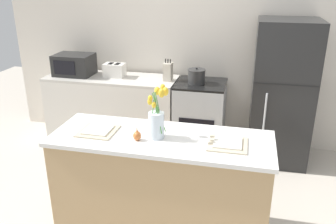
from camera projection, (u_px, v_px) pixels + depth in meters
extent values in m
cube|color=silver|center=(199.00, 40.00, 4.53)|extent=(5.20, 0.08, 2.70)
cube|color=tan|center=(161.00, 187.00, 3.04)|extent=(1.76, 0.62, 0.88)
cube|color=silver|center=(161.00, 139.00, 2.88)|extent=(1.80, 0.66, 0.03)
cube|color=silver|center=(113.00, 111.00, 4.72)|extent=(1.68, 0.60, 0.88)
cube|color=beige|center=(111.00, 78.00, 4.55)|extent=(1.68, 0.60, 0.03)
cube|color=#B2B5B7|center=(200.00, 118.00, 4.47)|extent=(0.60, 0.60, 0.88)
cube|color=black|center=(201.00, 84.00, 4.31)|extent=(0.60, 0.60, 0.02)
cube|color=black|center=(196.00, 130.00, 4.21)|extent=(0.42, 0.01, 0.29)
cube|color=black|center=(282.00, 93.00, 4.13)|extent=(0.68, 0.64, 1.68)
cube|color=black|center=(286.00, 85.00, 3.76)|extent=(0.67, 0.01, 0.01)
cylinder|color=#B2B5B7|center=(264.00, 124.00, 3.96)|extent=(0.02, 0.02, 0.73)
cylinder|color=silver|center=(156.00, 125.00, 2.82)|extent=(0.13, 0.13, 0.21)
cylinder|color=#4C9342|center=(159.00, 113.00, 2.78)|extent=(0.11, 0.02, 0.31)
ellipsoid|color=yellow|center=(166.00, 92.00, 2.70)|extent=(0.05, 0.05, 0.07)
cylinder|color=#4C9342|center=(159.00, 111.00, 2.80)|extent=(0.05, 0.08, 0.33)
ellipsoid|color=yellow|center=(163.00, 87.00, 2.77)|extent=(0.04, 0.04, 0.06)
cylinder|color=#4C9342|center=(157.00, 113.00, 2.81)|extent=(0.02, 0.10, 0.29)
ellipsoid|color=yellow|center=(157.00, 91.00, 2.79)|extent=(0.05, 0.05, 0.07)
cylinder|color=#4C9342|center=(154.00, 117.00, 2.82)|extent=(0.08, 0.06, 0.21)
ellipsoid|color=yellow|center=(150.00, 102.00, 2.81)|extent=(0.04, 0.04, 0.06)
cylinder|color=#4C9342|center=(152.00, 116.00, 2.78)|extent=(0.03, 0.02, 0.27)
ellipsoid|color=yellow|center=(150.00, 98.00, 2.72)|extent=(0.04, 0.04, 0.05)
cylinder|color=#4C9342|center=(156.00, 119.00, 2.79)|extent=(0.02, 0.06, 0.22)
ellipsoid|color=yellow|center=(154.00, 105.00, 2.73)|extent=(0.03, 0.03, 0.05)
cylinder|color=#4C9342|center=(158.00, 113.00, 2.76)|extent=(0.09, 0.09, 0.31)
ellipsoid|color=yellow|center=(161.00, 93.00, 2.65)|extent=(0.05, 0.05, 0.07)
ellipsoid|color=#C66B33|center=(137.00, 136.00, 2.80)|extent=(0.07, 0.07, 0.08)
cone|color=#C66B33|center=(137.00, 131.00, 2.78)|extent=(0.04, 0.04, 0.03)
cylinder|color=brown|center=(137.00, 129.00, 2.78)|extent=(0.01, 0.01, 0.01)
cube|color=beige|center=(98.00, 131.00, 2.96)|extent=(0.30, 0.30, 0.01)
cube|color=silver|center=(98.00, 130.00, 2.96)|extent=(0.22, 0.22, 0.01)
cube|color=beige|center=(228.00, 144.00, 2.74)|extent=(0.30, 0.30, 0.01)
cube|color=silver|center=(228.00, 143.00, 2.73)|extent=(0.22, 0.22, 0.01)
cube|color=silver|center=(115.00, 70.00, 4.53)|extent=(0.26, 0.18, 0.17)
cube|color=black|center=(111.00, 64.00, 4.51)|extent=(0.05, 0.11, 0.01)
cube|color=black|center=(118.00, 64.00, 4.49)|extent=(0.05, 0.11, 0.01)
cube|color=black|center=(104.00, 68.00, 4.55)|extent=(0.02, 0.02, 0.02)
cylinder|color=#2D2D2D|center=(197.00, 77.00, 4.25)|extent=(0.21, 0.21, 0.16)
cylinder|color=#2D2D2D|center=(197.00, 70.00, 4.22)|extent=(0.21, 0.21, 0.01)
sphere|color=black|center=(197.00, 68.00, 4.22)|extent=(0.02, 0.02, 0.02)
cube|color=black|center=(74.00, 65.00, 4.61)|extent=(0.48, 0.36, 0.27)
cube|color=black|center=(64.00, 68.00, 4.45)|extent=(0.29, 0.01, 0.18)
cube|color=beige|center=(168.00, 72.00, 4.36)|extent=(0.10, 0.14, 0.22)
cylinder|color=black|center=(166.00, 61.00, 4.32)|extent=(0.01, 0.01, 0.05)
cylinder|color=black|center=(168.00, 61.00, 4.32)|extent=(0.01, 0.01, 0.05)
cylinder|color=black|center=(170.00, 61.00, 4.31)|extent=(0.01, 0.01, 0.05)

